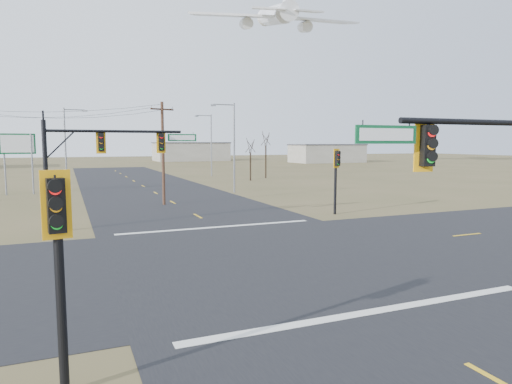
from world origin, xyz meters
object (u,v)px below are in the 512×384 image
pedestal_signal_ne (337,167)px  streetlight_b (210,142)px  mast_arm_far (105,151)px  pedestal_signal_sw (58,234)px  bare_tree_d (266,138)px  streetlight_c (67,144)px  bare_tree_c (250,145)px  utility_pole_near (163,151)px  streetlight_a (232,143)px  highway_sign (18,151)px

pedestal_signal_ne → streetlight_b: size_ratio=0.50×
mast_arm_far → streetlight_b: (18.28, 38.99, 0.65)m
pedestal_signal_sw → bare_tree_d: size_ratio=0.65×
pedestal_signal_ne → streetlight_c: size_ratio=0.53×
pedestal_signal_sw → bare_tree_c: size_ratio=0.76×
streetlight_b → bare_tree_c: (2.64, -9.92, -0.53)m
pedestal_signal_sw → utility_pole_near: size_ratio=0.55×
pedestal_signal_sw → streetlight_c: 44.37m
pedestal_signal_ne → utility_pole_near: utility_pole_near is taller
streetlight_a → streetlight_b: size_ratio=0.97×
pedestal_signal_ne → highway_sign: size_ratio=0.78×
highway_sign → bare_tree_c: bare_tree_c is taller
streetlight_c → pedestal_signal_ne: bearing=-32.7°
pedestal_signal_sw → streetlight_b: (20.62, 57.59, 1.94)m
pedestal_signal_sw → streetlight_b: streetlight_b is taller
streetlight_c → mast_arm_far: bearing=-61.9°
bare_tree_d → streetlight_c: bearing=-166.7°
streetlight_b → streetlight_c: bearing=-168.5°
mast_arm_far → streetlight_a: 20.79m
pedestal_signal_ne → bare_tree_c: bearing=66.2°
mast_arm_far → streetlight_c: streetlight_c is taller
streetlight_a → streetlight_c: bearing=162.8°
pedestal_signal_ne → highway_sign: 31.49m
streetlight_a → streetlight_c: 18.41m
streetlight_a → bare_tree_d: size_ratio=1.28×
utility_pole_near → pedestal_signal_sw: bearing=-105.2°
pedestal_signal_ne → pedestal_signal_sw: 25.30m
streetlight_c → streetlight_a: bearing=-9.0°
utility_pole_near → streetlight_c: (-7.10, 16.64, 0.58)m
utility_pole_near → streetlight_c: bearing=113.1°
utility_pole_near → streetlight_a: (8.37, 6.66, 0.71)m
pedestal_signal_sw → highway_sign: 40.81m
pedestal_signal_ne → pedestal_signal_sw: size_ratio=1.02×
streetlight_a → pedestal_signal_sw: bearing=-99.2°
utility_pole_near → bare_tree_c: size_ratio=1.39×
highway_sign → streetlight_b: bearing=31.6°
mast_arm_far → highway_sign: (-6.39, 22.00, -0.37)m
utility_pole_near → streetlight_a: size_ratio=0.92×
streetlight_c → bare_tree_c: (22.82, 3.33, -0.23)m
pedestal_signal_ne → streetlight_a: bearing=83.3°
mast_arm_far → bare_tree_d: bearing=53.6°
bare_tree_d → streetlight_a: bearing=-123.9°
streetlight_c → utility_pole_near: bearing=-43.0°
streetlight_a → bare_tree_c: 15.22m
bare_tree_c → highway_sign: bearing=-165.5°
streetlight_b → bare_tree_d: size_ratio=1.32×
streetlight_a → streetlight_b: 23.71m
pedestal_signal_ne → utility_pole_near: (-10.29, 9.74, 1.00)m
mast_arm_far → utility_pole_near: size_ratio=1.06×
pedestal_signal_sw → streetlight_c: (0.43, 44.34, 1.65)m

